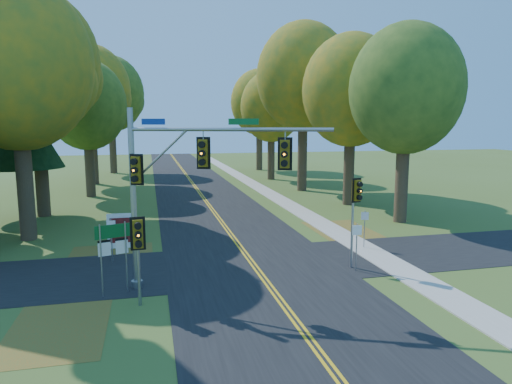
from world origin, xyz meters
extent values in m
plane|color=#43591F|center=(0.00, 0.00, 0.00)|extent=(160.00, 160.00, 0.00)
cube|color=black|center=(0.00, 0.00, 0.01)|extent=(8.00, 160.00, 0.02)
cube|color=black|center=(0.00, 2.00, 0.01)|extent=(60.00, 6.00, 0.02)
cube|color=gold|center=(-0.10, 0.00, 0.03)|extent=(0.10, 160.00, 0.01)
cube|color=gold|center=(0.10, 0.00, 0.03)|extent=(0.10, 160.00, 0.01)
cube|color=#9E998E|center=(6.20, 0.00, 0.03)|extent=(1.60, 160.00, 0.06)
cube|color=brown|center=(-6.50, 4.00, 0.01)|extent=(4.00, 6.00, 0.00)
cube|color=brown|center=(6.80, 6.00, 0.01)|extent=(3.50, 8.00, 0.00)
cube|color=brown|center=(-7.50, -3.00, 0.01)|extent=(3.00, 5.00, 0.00)
cylinder|color=#38281C|center=(-11.20, 9.30, 3.38)|extent=(0.86, 0.86, 6.75)
ellipsoid|color=#AB7B16|center=(-11.20, 9.30, 9.55)|extent=(8.00, 8.00, 9.20)
sphere|color=#AB7B16|center=(-9.60, 10.50, 8.75)|extent=(4.80, 4.80, 4.80)
cylinder|color=#38281C|center=(11.50, 8.70, 3.04)|extent=(0.83, 0.83, 6.08)
ellipsoid|color=#5A7524|center=(11.50, 8.70, 8.60)|extent=(7.20, 7.20, 8.28)
sphere|color=#5A7524|center=(12.94, 9.78, 7.88)|extent=(4.32, 4.32, 4.32)
sphere|color=#5A7524|center=(10.24, 7.98, 9.32)|extent=(3.96, 3.96, 3.96)
cylinder|color=#38281C|center=(-11.80, 16.20, 3.71)|extent=(0.89, 0.89, 7.42)
ellipsoid|color=#AB7B16|center=(-11.80, 16.20, 10.43)|extent=(8.60, 8.60, 9.89)
sphere|color=#AB7B16|center=(-10.08, 17.49, 9.57)|extent=(5.16, 5.16, 5.16)
sphere|color=#AB7B16|center=(-13.30, 15.34, 11.29)|extent=(4.73, 4.73, 4.73)
cylinder|color=#38281C|center=(10.90, 15.50, 3.15)|extent=(0.84, 0.84, 6.30)
ellipsoid|color=#AB7B16|center=(10.90, 15.50, 8.96)|extent=(7.60, 7.60, 8.74)
sphere|color=#AB7B16|center=(12.42, 16.64, 8.20)|extent=(4.56, 4.56, 4.56)
sphere|color=#AB7B16|center=(9.57, 14.74, 9.72)|extent=(4.18, 4.18, 4.18)
cylinder|color=#38281C|center=(-9.60, 24.40, 2.81)|extent=(0.81, 0.81, 5.62)
ellipsoid|color=#5A7524|center=(-9.60, 24.40, 8.00)|extent=(6.80, 6.80, 7.82)
sphere|color=#5A7524|center=(-8.24, 25.42, 7.33)|extent=(4.08, 4.08, 4.08)
sphere|color=#5A7524|center=(-10.79, 23.72, 8.69)|extent=(3.74, 3.74, 3.74)
cylinder|color=#38281C|center=(9.80, 23.60, 3.83)|extent=(0.90, 0.90, 7.65)
ellipsoid|color=#AB7B16|center=(9.80, 23.60, 10.73)|extent=(8.80, 8.80, 10.12)
sphere|color=#AB7B16|center=(11.56, 24.92, 9.85)|extent=(5.28, 5.28, 5.28)
sphere|color=#AB7B16|center=(8.26, 22.72, 11.61)|extent=(4.84, 4.84, 4.84)
cylinder|color=#38281C|center=(-10.20, 33.10, 3.49)|extent=(0.87, 0.87, 6.98)
ellipsoid|color=#AB7B16|center=(-10.20, 33.10, 9.85)|extent=(8.20, 8.20, 9.43)
sphere|color=#AB7B16|center=(-8.56, 34.33, 9.03)|extent=(4.92, 4.92, 4.92)
sphere|color=#AB7B16|center=(-11.63, 32.28, 10.67)|extent=(4.51, 4.51, 4.51)
cylinder|color=#38281C|center=(9.20, 32.80, 2.93)|extent=(0.82, 0.82, 5.85)
ellipsoid|color=#AB7B16|center=(9.20, 32.80, 8.30)|extent=(7.00, 7.00, 8.05)
sphere|color=#AB7B16|center=(10.60, 33.85, 7.60)|extent=(4.20, 4.20, 4.20)
sphere|color=#AB7B16|center=(7.97, 32.10, 9.00)|extent=(3.85, 3.85, 3.85)
cylinder|color=#38281C|center=(-9.00, 44.00, 3.60)|extent=(0.88, 0.88, 7.20)
ellipsoid|color=#5A7524|center=(-9.00, 44.00, 10.14)|extent=(8.40, 8.40, 9.66)
sphere|color=#5A7524|center=(-7.32, 45.26, 9.30)|extent=(5.04, 5.04, 5.04)
sphere|color=#5A7524|center=(-10.47, 43.16, 10.98)|extent=(4.62, 4.62, 4.62)
cylinder|color=#38281C|center=(10.40, 43.50, 3.26)|extent=(0.85, 0.85, 6.53)
ellipsoid|color=#AB7B16|center=(10.40, 43.50, 9.26)|extent=(7.80, 7.80, 8.97)
sphere|color=#AB7B16|center=(11.96, 44.67, 8.47)|extent=(4.68, 4.68, 4.68)
sphere|color=#AB7B16|center=(9.04, 42.72, 10.04)|extent=(4.29, 4.29, 4.29)
cylinder|color=#38281C|center=(-13.00, 16.00, 1.71)|extent=(0.50, 0.50, 3.42)
cone|color=black|center=(-13.00, 16.00, 6.15)|extent=(5.60, 5.60, 5.45)
cone|color=black|center=(-13.00, 16.00, 10.04)|extent=(4.57, 4.57, 5.45)
cone|color=black|center=(-13.00, 16.00, 13.94)|extent=(3.55, 3.55, 5.45)
cylinder|color=gray|center=(-5.14, 0.06, 3.51)|extent=(0.22, 0.22, 7.03)
cylinder|color=gray|center=(-5.14, 0.06, 0.15)|extent=(0.44, 0.44, 0.30)
cylinder|color=gray|center=(-1.66, -1.37, 6.22)|extent=(7.02, 2.99, 0.14)
cylinder|color=gray|center=(-4.12, -0.36, 5.22)|extent=(2.13, 0.95, 2.07)
cylinder|color=gray|center=(-2.54, -1.01, 6.04)|extent=(0.04, 0.04, 0.36)
cube|color=#72590C|center=(-2.54, -1.01, 5.36)|extent=(0.43, 0.41, 1.00)
cube|color=black|center=(-2.54, -1.01, 5.36)|extent=(0.49, 0.23, 1.18)
sphere|color=orange|center=(-2.63, -1.22, 5.36)|extent=(0.18, 0.18, 0.18)
cylinder|color=black|center=(-2.63, -1.22, 5.68)|extent=(0.28, 0.24, 0.24)
cylinder|color=black|center=(-2.63, -1.22, 5.36)|extent=(0.28, 0.24, 0.24)
cylinder|color=black|center=(-2.63, -1.22, 5.04)|extent=(0.28, 0.24, 0.24)
cylinder|color=gray|center=(0.24, -2.16, 6.04)|extent=(0.04, 0.04, 0.36)
cube|color=#72590C|center=(0.24, -2.16, 5.36)|extent=(0.43, 0.41, 1.00)
cube|color=black|center=(0.24, -2.16, 5.36)|extent=(0.49, 0.23, 1.18)
sphere|color=orange|center=(0.15, -2.37, 5.36)|extent=(0.18, 0.18, 0.18)
cylinder|color=black|center=(0.15, -2.37, 5.68)|extent=(0.28, 0.24, 0.24)
cylinder|color=black|center=(0.15, -2.37, 5.36)|extent=(0.28, 0.24, 0.24)
cylinder|color=black|center=(0.15, -2.37, 5.04)|extent=(0.28, 0.24, 0.24)
cube|color=#72590C|center=(-4.97, -0.18, 4.72)|extent=(0.43, 0.41, 1.00)
cube|color=black|center=(-4.97, -0.18, 4.72)|extent=(0.49, 0.23, 1.18)
sphere|color=orange|center=(-5.06, -0.39, 4.72)|extent=(0.18, 0.18, 0.18)
cylinder|color=black|center=(-5.06, -0.39, 5.04)|extent=(0.28, 0.24, 0.24)
cylinder|color=black|center=(-5.06, -0.39, 4.72)|extent=(0.28, 0.24, 0.24)
cylinder|color=black|center=(-5.06, -0.39, 4.40)|extent=(0.28, 0.24, 0.24)
cube|color=navy|center=(-4.31, -0.29, 6.51)|extent=(0.85, 0.38, 0.22)
cube|color=#0C5926|center=(-1.15, -1.58, 6.51)|extent=(1.04, 0.46, 0.22)
cylinder|color=#9A9CA3|center=(4.20, 0.48, 2.01)|extent=(0.11, 0.11, 4.01)
cube|color=#72590C|center=(4.25, 0.29, 3.55)|extent=(0.37, 0.34, 0.91)
cube|color=black|center=(4.25, 0.29, 3.55)|extent=(0.47, 0.15, 1.08)
sphere|color=orange|center=(4.30, 0.08, 3.55)|extent=(0.16, 0.16, 0.16)
cylinder|color=black|center=(4.30, 0.08, 3.85)|extent=(0.25, 0.20, 0.22)
cylinder|color=black|center=(4.30, 0.08, 3.55)|extent=(0.25, 0.20, 0.22)
cylinder|color=black|center=(4.30, 0.08, 3.26)|extent=(0.25, 0.20, 0.22)
cylinder|color=gray|center=(-4.99, -1.77, 1.59)|extent=(0.12, 0.12, 3.19)
cube|color=#72590C|center=(-4.98, -1.99, 2.69)|extent=(0.36, 0.33, 1.00)
cube|color=black|center=(-4.98, -1.99, 2.69)|extent=(0.52, 0.07, 1.17)
sphere|color=orange|center=(-4.96, -2.22, 2.69)|extent=(0.18, 0.18, 0.18)
cylinder|color=black|center=(-4.96, -2.22, 3.01)|extent=(0.25, 0.18, 0.24)
cylinder|color=black|center=(-4.96, -2.22, 2.69)|extent=(0.25, 0.18, 0.24)
cylinder|color=black|center=(-4.96, -2.22, 2.37)|extent=(0.25, 0.18, 0.24)
cylinder|color=gray|center=(-6.36, -0.62, 1.39)|extent=(0.06, 0.06, 2.78)
cylinder|color=gray|center=(-5.48, -0.33, 1.39)|extent=(0.06, 0.06, 2.78)
cube|color=#0B501D|center=(-5.93, -0.45, 2.46)|extent=(1.24, 0.45, 0.51)
cube|color=silver|center=(-5.93, -0.45, 2.46)|extent=(1.06, 0.36, 0.07)
cube|color=silver|center=(-6.24, -0.55, 1.81)|extent=(0.45, 0.18, 0.51)
cube|color=black|center=(-6.24, -0.55, 2.12)|extent=(0.44, 0.15, 0.09)
cube|color=silver|center=(-5.62, -0.35, 1.81)|extent=(0.45, 0.18, 0.51)
cube|color=black|center=(-5.62, -0.35, 2.12)|extent=(0.44, 0.15, 0.09)
cube|color=silver|center=(-6.08, 6.30, 0.91)|extent=(1.31, 0.19, 1.81)
cube|color=maroon|center=(-6.08, 6.20, 0.96)|extent=(1.01, 0.03, 1.31)
cube|color=silver|center=(-6.59, 6.30, 0.15)|extent=(0.08, 0.08, 0.30)
cube|color=silver|center=(-5.58, 6.30, 0.15)|extent=(0.08, 0.08, 0.30)
cylinder|color=gray|center=(6.24, 3.32, 0.99)|extent=(0.05, 0.05, 1.99)
cube|color=silver|center=(6.23, 3.31, 1.71)|extent=(0.36, 0.17, 0.41)
cylinder|color=gray|center=(4.20, 0.00, 1.07)|extent=(0.05, 0.05, 2.14)
cube|color=white|center=(4.20, -0.02, 1.85)|extent=(0.41, 0.11, 0.44)
cylinder|color=gray|center=(-6.33, 3.78, 1.03)|extent=(0.05, 0.05, 2.06)
cube|color=white|center=(-6.32, 3.77, 1.78)|extent=(0.40, 0.05, 0.42)
camera|label=1|loc=(-4.52, -17.82, 6.46)|focal=32.00mm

